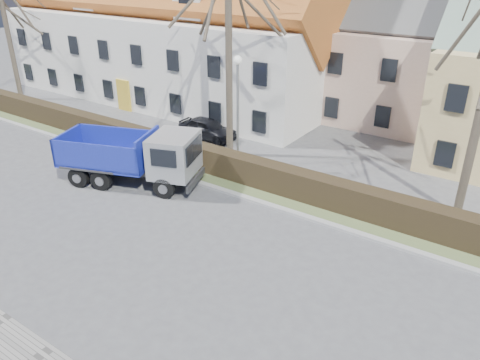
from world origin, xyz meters
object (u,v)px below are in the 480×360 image
Objects in this scene: dump_truck at (125,156)px; streetlight at (238,115)px; cart_frame at (107,150)px; parked_car_a at (207,128)px.

streetlight is at bearing 29.50° from dump_truck.
dump_truck reaches higher than cart_frame.
parked_car_a is (-4.20, 2.81, -2.34)m from streetlight.
cart_frame is (-7.20, -2.47, -2.70)m from streetlight.
streetlight is 8.07m from cart_frame.
dump_truck is 1.88× the size of parked_car_a.
parked_car_a is at bearing 60.41° from cart_frame.
streetlight reaches higher than cart_frame.
cart_frame is (-3.54, 1.76, -1.13)m from dump_truck.
streetlight is 1.59× the size of parked_car_a.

